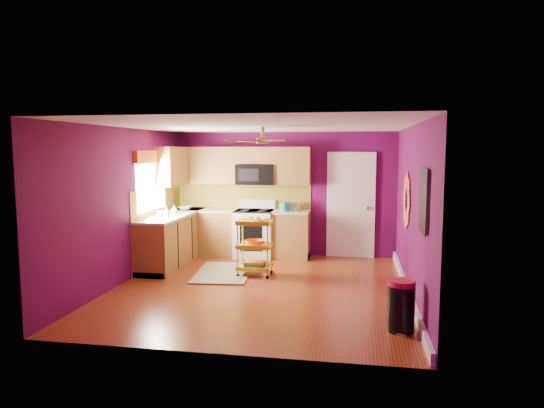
# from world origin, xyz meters

# --- Properties ---
(ground) EXTENTS (5.00, 5.00, 0.00)m
(ground) POSITION_xyz_m (0.00, 0.00, 0.00)
(ground) COLOR maroon
(ground) RESTS_ON ground
(room_envelope) EXTENTS (4.54, 5.04, 2.52)m
(room_envelope) POSITION_xyz_m (0.03, 0.00, 1.63)
(room_envelope) COLOR #530943
(room_envelope) RESTS_ON ground
(lower_cabinets) EXTENTS (2.81, 2.31, 0.94)m
(lower_cabinets) POSITION_xyz_m (-1.35, 1.82, 0.43)
(lower_cabinets) COLOR brown
(lower_cabinets) RESTS_ON ground
(electric_range) EXTENTS (0.76, 0.66, 1.13)m
(electric_range) POSITION_xyz_m (-0.55, 2.17, 0.48)
(electric_range) COLOR white
(electric_range) RESTS_ON ground
(upper_cabinetry) EXTENTS (2.80, 2.30, 1.26)m
(upper_cabinetry) POSITION_xyz_m (-1.24, 2.17, 1.80)
(upper_cabinetry) COLOR brown
(upper_cabinetry) RESTS_ON ground
(left_window) EXTENTS (0.08, 1.35, 1.08)m
(left_window) POSITION_xyz_m (-2.22, 1.05, 1.74)
(left_window) COLOR white
(left_window) RESTS_ON ground
(panel_door) EXTENTS (0.95, 0.11, 2.15)m
(panel_door) POSITION_xyz_m (1.35, 2.47, 1.02)
(panel_door) COLOR white
(panel_door) RESTS_ON ground
(right_wall_art) EXTENTS (0.04, 2.74, 1.04)m
(right_wall_art) POSITION_xyz_m (2.23, -0.34, 1.44)
(right_wall_art) COLOR black
(right_wall_art) RESTS_ON ground
(ceiling_fan) EXTENTS (1.01, 1.01, 0.26)m
(ceiling_fan) POSITION_xyz_m (0.00, 0.20, 2.29)
(ceiling_fan) COLOR #BF8C3F
(ceiling_fan) RESTS_ON ground
(shag_rug) EXTENTS (1.05, 1.57, 0.02)m
(shag_rug) POSITION_xyz_m (-0.81, 0.76, 0.01)
(shag_rug) COLOR #2F1F0F
(shag_rug) RESTS_ON ground
(rolling_cart) EXTENTS (0.58, 0.43, 1.04)m
(rolling_cart) POSITION_xyz_m (-0.23, 0.71, 0.53)
(rolling_cart) COLOR yellow
(rolling_cart) RESTS_ON ground
(trash_can) EXTENTS (0.40, 0.40, 0.62)m
(trash_can) POSITION_xyz_m (1.99, -1.51, 0.31)
(trash_can) COLOR black
(trash_can) RESTS_ON ground
(teal_kettle) EXTENTS (0.18, 0.18, 0.21)m
(teal_kettle) POSITION_xyz_m (0.06, 2.14, 1.02)
(teal_kettle) COLOR teal
(teal_kettle) RESTS_ON lower_cabinets
(toaster) EXTENTS (0.22, 0.15, 0.18)m
(toaster) POSITION_xyz_m (0.19, 2.26, 1.03)
(toaster) COLOR beige
(toaster) RESTS_ON lower_cabinets
(soap_bottle_a) EXTENTS (0.09, 0.09, 0.19)m
(soap_bottle_a) POSITION_xyz_m (-1.90, 0.92, 1.04)
(soap_bottle_a) COLOR #EA3F72
(soap_bottle_a) RESTS_ON lower_cabinets
(soap_bottle_b) EXTENTS (0.12, 0.12, 0.16)m
(soap_bottle_b) POSITION_xyz_m (-1.97, 1.48, 1.02)
(soap_bottle_b) COLOR white
(soap_bottle_b) RESTS_ON lower_cabinets
(counter_dish) EXTENTS (0.28, 0.28, 0.07)m
(counter_dish) POSITION_xyz_m (-1.94, 2.02, 0.97)
(counter_dish) COLOR white
(counter_dish) RESTS_ON lower_cabinets
(counter_cup) EXTENTS (0.13, 0.13, 0.10)m
(counter_cup) POSITION_xyz_m (-2.07, 1.05, 0.99)
(counter_cup) COLOR white
(counter_cup) RESTS_ON lower_cabinets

